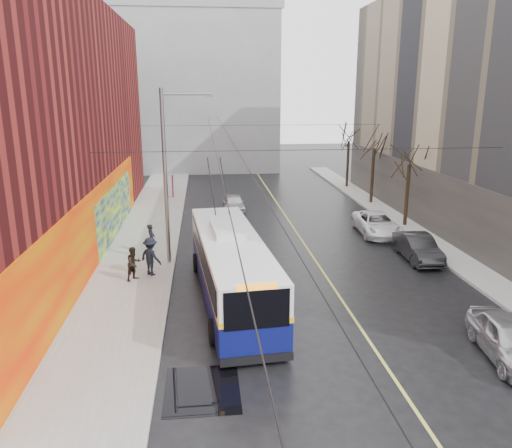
{
  "coord_description": "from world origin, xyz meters",
  "views": [
    {
      "loc": [
        -4.35,
        -15.17,
        8.87
      ],
      "look_at": [
        -1.9,
        8.13,
        2.59
      ],
      "focal_mm": 35.0,
      "sensor_mm": 36.0,
      "label": 1
    }
  ],
  "objects_px": {
    "streetlight_pole": "(168,173)",
    "trolleybus": "(231,267)",
    "pedestrian_b": "(134,264)",
    "following_car": "(234,204)",
    "parked_car_c": "(377,224)",
    "tree_far": "(349,133)",
    "parked_car_b": "(418,248)",
    "pedestrian_a": "(151,239)",
    "parked_car_a": "(509,339)",
    "pedestrian_c": "(151,256)",
    "tree_mid": "(375,138)",
    "tree_near": "(410,153)"
  },
  "relations": [
    {
      "from": "streetlight_pole",
      "to": "trolleybus",
      "type": "xyz_separation_m",
      "value": [
        2.84,
        -4.9,
        -3.32
      ]
    },
    {
      "from": "streetlight_pole",
      "to": "pedestrian_b",
      "type": "distance_m",
      "value": 4.86
    },
    {
      "from": "streetlight_pole",
      "to": "following_car",
      "type": "relative_size",
      "value": 2.29
    },
    {
      "from": "parked_car_c",
      "to": "streetlight_pole",
      "type": "bearing_deg",
      "value": -157.57
    },
    {
      "from": "tree_far",
      "to": "parked_car_b",
      "type": "distance_m",
      "value": 21.2
    },
    {
      "from": "trolleybus",
      "to": "pedestrian_a",
      "type": "relative_size",
      "value": 7.23
    },
    {
      "from": "tree_far",
      "to": "pedestrian_a",
      "type": "bearing_deg",
      "value": -131.72
    },
    {
      "from": "parked_car_a",
      "to": "parked_car_b",
      "type": "distance_m",
      "value": 10.26
    },
    {
      "from": "parked_car_a",
      "to": "parked_car_c",
      "type": "height_order",
      "value": "parked_car_a"
    },
    {
      "from": "following_car",
      "to": "trolleybus",
      "type": "bearing_deg",
      "value": -93.73
    },
    {
      "from": "pedestrian_b",
      "to": "pedestrian_c",
      "type": "bearing_deg",
      "value": -8.29
    },
    {
      "from": "streetlight_pole",
      "to": "pedestrian_b",
      "type": "xyz_separation_m",
      "value": [
        -1.63,
        -2.42,
        -3.89
      ]
    },
    {
      "from": "parked_car_b",
      "to": "pedestrian_a",
      "type": "xyz_separation_m",
      "value": [
        -14.35,
        2.29,
        0.27
      ]
    },
    {
      "from": "tree_far",
      "to": "trolleybus",
      "type": "distance_m",
      "value": 28.0
    },
    {
      "from": "tree_far",
      "to": "pedestrian_b",
      "type": "bearing_deg",
      "value": -126.8
    },
    {
      "from": "tree_mid",
      "to": "parked_car_a",
      "type": "xyz_separation_m",
      "value": [
        -3.2,
        -23.81,
        -4.54
      ]
    },
    {
      "from": "parked_car_c",
      "to": "pedestrian_a",
      "type": "xyz_separation_m",
      "value": [
        -13.84,
        -2.78,
        0.28
      ]
    },
    {
      "from": "parked_car_c",
      "to": "pedestrian_c",
      "type": "relative_size",
      "value": 2.62
    },
    {
      "from": "parked_car_b",
      "to": "tree_far",
      "type": "bearing_deg",
      "value": 86.24
    },
    {
      "from": "tree_mid",
      "to": "parked_car_b",
      "type": "xyz_separation_m",
      "value": [
        -2.0,
        -13.63,
        -4.56
      ]
    },
    {
      "from": "tree_far",
      "to": "parked_car_a",
      "type": "xyz_separation_m",
      "value": [
        -3.2,
        -30.81,
        -4.43
      ]
    },
    {
      "from": "tree_far",
      "to": "parked_car_b",
      "type": "xyz_separation_m",
      "value": [
        -2.0,
        -20.63,
        -4.45
      ]
    },
    {
      "from": "pedestrian_c",
      "to": "parked_car_b",
      "type": "bearing_deg",
      "value": -136.7
    },
    {
      "from": "streetlight_pole",
      "to": "following_car",
      "type": "bearing_deg",
      "value": 70.78
    },
    {
      "from": "streetlight_pole",
      "to": "tree_far",
      "type": "xyz_separation_m",
      "value": [
        15.14,
        20.0,
        0.3
      ]
    },
    {
      "from": "pedestrian_b",
      "to": "tree_near",
      "type": "bearing_deg",
      "value": -20.37
    },
    {
      "from": "parked_car_a",
      "to": "pedestrian_c",
      "type": "height_order",
      "value": "pedestrian_c"
    },
    {
      "from": "tree_far",
      "to": "pedestrian_b",
      "type": "distance_m",
      "value": 28.31
    },
    {
      "from": "streetlight_pole",
      "to": "tree_mid",
      "type": "distance_m",
      "value": 19.96
    },
    {
      "from": "tree_mid",
      "to": "pedestrian_b",
      "type": "bearing_deg",
      "value": -137.41
    },
    {
      "from": "following_car",
      "to": "pedestrian_c",
      "type": "bearing_deg",
      "value": -110.09
    },
    {
      "from": "trolleybus",
      "to": "following_car",
      "type": "bearing_deg",
      "value": 80.97
    },
    {
      "from": "parked_car_b",
      "to": "pedestrian_b",
      "type": "distance_m",
      "value": 14.88
    },
    {
      "from": "tree_near",
      "to": "parked_car_a",
      "type": "bearing_deg",
      "value": -100.78
    },
    {
      "from": "parked_car_c",
      "to": "pedestrian_a",
      "type": "distance_m",
      "value": 14.12
    },
    {
      "from": "tree_mid",
      "to": "parked_car_c",
      "type": "bearing_deg",
      "value": -106.33
    },
    {
      "from": "parked_car_a",
      "to": "following_car",
      "type": "bearing_deg",
      "value": 117.58
    },
    {
      "from": "pedestrian_c",
      "to": "tree_near",
      "type": "bearing_deg",
      "value": -115.57
    },
    {
      "from": "parked_car_c",
      "to": "tree_far",
      "type": "bearing_deg",
      "value": 83.89
    },
    {
      "from": "trolleybus",
      "to": "parked_car_a",
      "type": "relative_size",
      "value": 2.82
    },
    {
      "from": "tree_near",
      "to": "pedestrian_b",
      "type": "relative_size",
      "value": 3.95
    },
    {
      "from": "streetlight_pole",
      "to": "pedestrian_b",
      "type": "relative_size",
      "value": 5.56
    },
    {
      "from": "tree_near",
      "to": "pedestrian_a",
      "type": "distance_m",
      "value": 17.38
    },
    {
      "from": "parked_car_c",
      "to": "following_car",
      "type": "distance_m",
      "value": 11.06
    },
    {
      "from": "tree_near",
      "to": "trolleybus",
      "type": "height_order",
      "value": "tree_near"
    },
    {
      "from": "tree_near",
      "to": "parked_car_a",
      "type": "xyz_separation_m",
      "value": [
        -3.2,
        -16.81,
        -4.27
      ]
    },
    {
      "from": "tree_mid",
      "to": "tree_near",
      "type": "bearing_deg",
      "value": -90.0
    },
    {
      "from": "tree_near",
      "to": "parked_car_b",
      "type": "distance_m",
      "value": 8.14
    },
    {
      "from": "parked_car_a",
      "to": "following_car",
      "type": "distance_m",
      "value": 23.51
    },
    {
      "from": "pedestrian_a",
      "to": "tree_far",
      "type": "bearing_deg",
      "value": -33.05
    }
  ]
}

